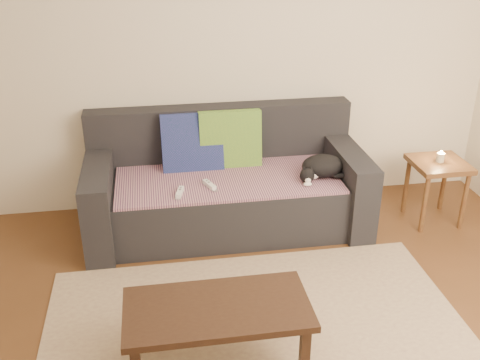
% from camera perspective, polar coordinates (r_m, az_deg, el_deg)
% --- Properties ---
extents(back_wall, '(4.50, 0.04, 2.60)m').
position_cam_1_polar(back_wall, '(4.42, -2.37, 13.25)').
color(back_wall, beige).
rests_on(back_wall, ground).
extents(sofa, '(2.10, 0.94, 0.87)m').
position_cam_1_polar(sofa, '(4.35, -1.44, -0.82)').
color(sofa, '#232328').
rests_on(sofa, ground).
extents(throw_blanket, '(1.66, 0.74, 0.02)m').
position_cam_1_polar(throw_blanket, '(4.22, -1.28, 0.10)').
color(throw_blanket, '#3E2445').
rests_on(throw_blanket, sofa).
extents(cushion_navy, '(0.47, 0.23, 0.48)m').
position_cam_1_polar(cushion_navy, '(4.35, -4.88, 3.72)').
color(cushion_navy, '#12254E').
rests_on(cushion_navy, throw_blanket).
extents(cushion_green, '(0.48, 0.18, 0.49)m').
position_cam_1_polar(cushion_green, '(4.38, -1.02, 3.96)').
color(cushion_green, '#0B4B2F').
rests_on(cushion_green, throw_blanket).
extents(cat, '(0.38, 0.28, 0.17)m').
position_cam_1_polar(cat, '(4.24, 8.26, 1.32)').
color(cat, black).
rests_on(cat, throw_blanket).
extents(wii_remote_a, '(0.07, 0.15, 0.03)m').
position_cam_1_polar(wii_remote_a, '(3.98, -6.13, -1.24)').
color(wii_remote_a, white).
rests_on(wii_remote_a, throw_blanket).
extents(wii_remote_b, '(0.09, 0.15, 0.03)m').
position_cam_1_polar(wii_remote_b, '(4.07, -3.12, -0.49)').
color(wii_remote_b, white).
rests_on(wii_remote_b, throw_blanket).
extents(side_table, '(0.41, 0.41, 0.51)m').
position_cam_1_polar(side_table, '(4.62, 19.47, 0.76)').
color(side_table, brown).
rests_on(side_table, ground).
extents(candle, '(0.06, 0.06, 0.09)m').
position_cam_1_polar(candle, '(4.57, 19.70, 2.20)').
color(candle, beige).
rests_on(candle, side_table).
extents(rug, '(2.50, 1.80, 0.01)m').
position_cam_1_polar(rug, '(3.35, 2.13, -16.31)').
color(rug, tan).
rests_on(rug, ground).
extents(coffee_table, '(0.98, 0.49, 0.39)m').
position_cam_1_polar(coffee_table, '(3.02, -2.31, -13.43)').
color(coffee_table, black).
rests_on(coffee_table, rug).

